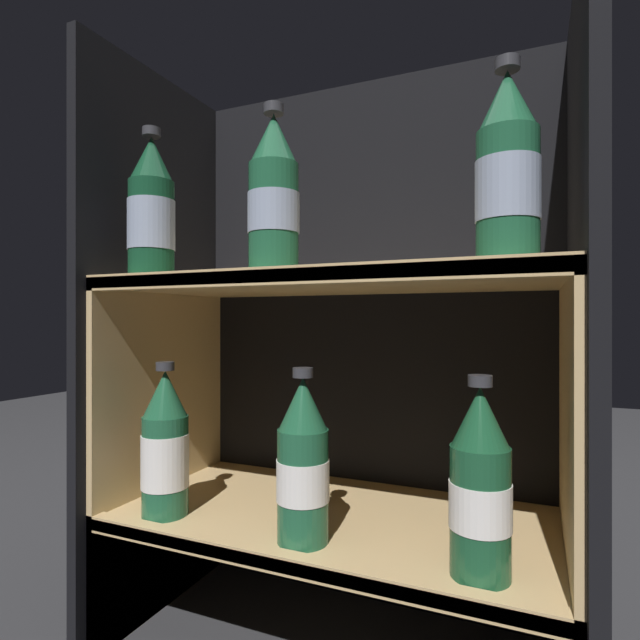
{
  "coord_description": "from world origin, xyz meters",
  "views": [
    {
      "loc": [
        0.31,
        -0.58,
        0.55
      ],
      "look_at": [
        0.0,
        0.12,
        0.55
      ],
      "focal_mm": 28.0,
      "sensor_mm": 36.0,
      "label": 1
    }
  ],
  "objects_px": {
    "bottle_upper_front_2": "(507,174)",
    "bottle_lower_front_2": "(480,487)",
    "bottle_lower_front_0": "(165,448)",
    "bottle_upper_front_1": "(274,199)",
    "bottle_lower_front_1": "(300,464)",
    "bottle_upper_front_0": "(151,213)"
  },
  "relations": [
    {
      "from": "bottle_lower_front_0",
      "to": "bottle_lower_front_2",
      "type": "distance_m",
      "value": 0.49
    },
    {
      "from": "bottle_lower_front_1",
      "to": "bottle_upper_front_1",
      "type": "bearing_deg",
      "value": 180.0
    },
    {
      "from": "bottle_lower_front_0",
      "to": "bottle_lower_front_2",
      "type": "relative_size",
      "value": 1.0
    },
    {
      "from": "bottle_upper_front_2",
      "to": "bottle_lower_front_2",
      "type": "height_order",
      "value": "bottle_upper_front_2"
    },
    {
      "from": "bottle_lower_front_1",
      "to": "bottle_upper_front_2",
      "type": "bearing_deg",
      "value": 0.0
    },
    {
      "from": "bottle_lower_front_0",
      "to": "bottle_lower_front_2",
      "type": "height_order",
      "value": "same"
    },
    {
      "from": "bottle_upper_front_1",
      "to": "bottle_upper_front_2",
      "type": "distance_m",
      "value": 0.32
    },
    {
      "from": "bottle_upper_front_0",
      "to": "bottle_lower_front_0",
      "type": "height_order",
      "value": "bottle_upper_front_0"
    },
    {
      "from": "bottle_lower_front_1",
      "to": "bottle_lower_front_2",
      "type": "height_order",
      "value": "same"
    },
    {
      "from": "bottle_lower_front_0",
      "to": "bottle_lower_front_2",
      "type": "xyz_separation_m",
      "value": [
        0.49,
        0.0,
        0.0
      ]
    },
    {
      "from": "bottle_upper_front_0",
      "to": "bottle_lower_front_0",
      "type": "bearing_deg",
      "value": -0.0
    },
    {
      "from": "bottle_upper_front_1",
      "to": "bottle_lower_front_1",
      "type": "relative_size",
      "value": 1.0
    },
    {
      "from": "bottle_upper_front_2",
      "to": "bottle_lower_front_0",
      "type": "xyz_separation_m",
      "value": [
        -0.52,
        -0.0,
        -0.39
      ]
    },
    {
      "from": "bottle_upper_front_0",
      "to": "bottle_lower_front_2",
      "type": "xyz_separation_m",
      "value": [
        0.52,
        -0.0,
        -0.38
      ]
    },
    {
      "from": "bottle_upper_front_2",
      "to": "bottle_lower_front_1",
      "type": "bearing_deg",
      "value": 180.0
    },
    {
      "from": "bottle_upper_front_2",
      "to": "bottle_lower_front_0",
      "type": "relative_size",
      "value": 1.0
    },
    {
      "from": "bottle_upper_front_1",
      "to": "bottle_upper_front_2",
      "type": "relative_size",
      "value": 1.0
    },
    {
      "from": "bottle_upper_front_1",
      "to": "bottle_upper_front_2",
      "type": "bearing_deg",
      "value": 0.0
    },
    {
      "from": "bottle_upper_front_0",
      "to": "bottle_lower_front_1",
      "type": "distance_m",
      "value": 0.47
    },
    {
      "from": "bottle_upper_front_2",
      "to": "bottle_lower_front_1",
      "type": "height_order",
      "value": "bottle_upper_front_2"
    },
    {
      "from": "bottle_upper_front_2",
      "to": "bottle_lower_front_2",
      "type": "distance_m",
      "value": 0.39
    },
    {
      "from": "bottle_upper_front_2",
      "to": "bottle_upper_front_1",
      "type": "bearing_deg",
      "value": 180.0
    }
  ]
}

